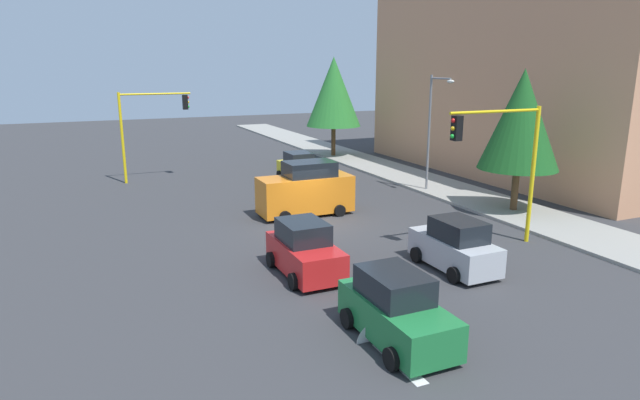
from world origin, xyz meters
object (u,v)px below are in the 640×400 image
at_px(car_green, 396,310).
at_px(car_silver, 455,246).
at_px(street_lamp_curbside, 433,121).
at_px(tree_roadside_far, 334,92).
at_px(traffic_signal_near_left, 502,150).
at_px(tree_roadside_near, 521,120).
at_px(car_yellow, 298,168).
at_px(car_red, 305,251).
at_px(traffic_signal_far_right, 149,119).
at_px(delivery_van_orange, 306,190).

distance_m(car_green, car_silver, 6.21).
bearing_deg(street_lamp_curbside, tree_roadside_far, 178.81).
bearing_deg(car_green, street_lamp_curbside, 141.84).
bearing_deg(traffic_signal_near_left, street_lamp_curbside, 160.13).
xyz_separation_m(tree_roadside_near, car_green, (9.20, -12.94, -3.95)).
relative_size(car_yellow, car_red, 0.95).
relative_size(car_yellow, car_silver, 0.96).
xyz_separation_m(tree_roadside_far, car_yellow, (8.08, -6.43, -4.53)).
distance_m(tree_roadside_near, car_silver, 10.45).
bearing_deg(traffic_signal_near_left, tree_roadside_far, 171.07).
bearing_deg(tree_roadside_near, car_green, -54.58).
bearing_deg(car_silver, car_red, -109.30).
distance_m(traffic_signal_far_right, car_green, 25.62).
xyz_separation_m(traffic_signal_far_right, tree_roadside_far, (-4.00, 15.23, 1.28)).
bearing_deg(tree_roadside_far, street_lamp_curbside, -1.19).
xyz_separation_m(car_yellow, car_red, (15.48, -5.93, 0.00)).
relative_size(tree_roadside_near, car_red, 1.94).
distance_m(tree_roadside_far, delivery_van_orange, 18.90).
xyz_separation_m(traffic_signal_far_right, delivery_van_orange, (12.00, 6.07, -2.87)).
height_order(tree_roadside_near, car_green, tree_roadside_near).
bearing_deg(delivery_van_orange, car_yellow, 160.97).
xyz_separation_m(traffic_signal_far_right, car_yellow, (4.08, 8.80, -3.26)).
bearing_deg(tree_roadside_near, traffic_signal_near_left, -50.03).
distance_m(tree_roadside_far, car_red, 26.98).
height_order(tree_roadside_near, delivery_van_orange, tree_roadside_near).
bearing_deg(car_silver, tree_roadside_near, 124.09).
distance_m(traffic_signal_near_left, traffic_signal_far_right, 23.05).
bearing_deg(traffic_signal_far_right, tree_roadside_near, 45.41).
relative_size(tree_roadside_far, delivery_van_orange, 1.72).
xyz_separation_m(traffic_signal_far_right, car_silver, (21.42, 8.22, -3.26)).
distance_m(tree_roadside_far, car_green, 31.87).
relative_size(traffic_signal_far_right, tree_roadside_far, 0.71).
height_order(street_lamp_curbside, car_red, street_lamp_curbside).
bearing_deg(car_yellow, car_green, -14.62).
relative_size(traffic_signal_far_right, car_green, 1.48).
distance_m(traffic_signal_far_right, delivery_van_orange, 13.75).
height_order(street_lamp_curbside, tree_roadside_near, tree_roadside_near).
height_order(delivery_van_orange, car_green, delivery_van_orange).
distance_m(traffic_signal_far_right, car_silver, 23.17).
relative_size(tree_roadside_far, car_red, 2.17).
xyz_separation_m(street_lamp_curbside, car_yellow, (-6.31, -6.13, -3.45)).
distance_m(tree_roadside_far, car_yellow, 11.27).
bearing_deg(traffic_signal_far_right, delivery_van_orange, 26.83).
relative_size(traffic_signal_near_left, traffic_signal_far_right, 1.00).
height_order(car_yellow, car_red, same).
bearing_deg(car_yellow, car_red, -20.96).
bearing_deg(car_red, delivery_van_orange, 157.07).
height_order(traffic_signal_near_left, street_lamp_curbside, street_lamp_curbside).
relative_size(car_green, car_red, 1.05).
bearing_deg(car_silver, street_lamp_curbside, 148.68).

